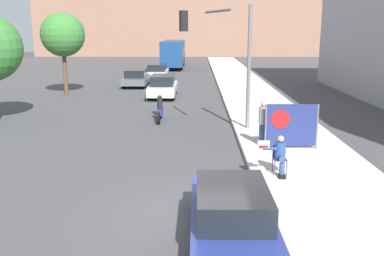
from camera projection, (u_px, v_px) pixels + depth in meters
ground_plane at (200, 217)px, 10.69m from camera, size 160.00×160.00×0.00m
sidewalk_curb at (261, 107)px, 25.24m from camera, size 4.14×90.00×0.18m
seated_protester at (280, 154)px, 13.22m from camera, size 0.92×0.77×1.21m
jogger_on_sidewalk at (263, 123)px, 16.47m from camera, size 0.34×0.34×1.74m
protest_banner at (291, 125)px, 16.03m from camera, size 1.99×0.06×1.70m
traffic_light_pole at (225, 46)px, 18.44m from camera, size 3.14×2.90×5.46m
parked_car_curbside at (232, 215)px, 9.21m from camera, size 1.74×4.43×1.37m
car_on_road_nearest at (163, 86)px, 29.57m from camera, size 1.80×4.78×1.51m
car_on_road_midblock at (136, 78)px, 35.14m from camera, size 1.87×4.58×1.39m
car_on_road_distant at (157, 71)px, 40.31m from camera, size 1.88×4.60×1.40m
city_bus_on_road at (173, 52)px, 52.09m from camera, size 2.49×11.13×3.24m
motorcycle_on_road at (160, 110)px, 21.77m from camera, size 0.28×2.13×1.34m
street_tree_midblock at (63, 35)px, 29.54m from camera, size 3.03×3.03×5.74m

